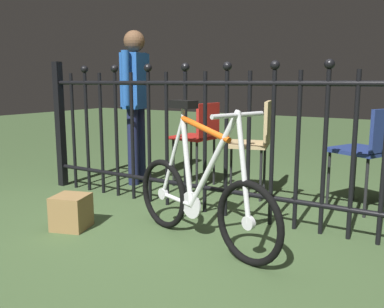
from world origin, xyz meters
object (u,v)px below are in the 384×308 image
object	(u,v)px
chair_tan	(255,138)
person_visitor	(135,95)
chair_red	(199,134)
bicycle	(201,196)
display_crate	(71,212)
chair_navy	(371,146)

from	to	relation	value
chair_tan	person_visitor	size ratio (longest dim) A/B	0.57
chair_red	person_visitor	world-z (taller)	person_visitor
chair_tan	person_visitor	distance (m)	1.28
bicycle	display_crate	xyz separation A→B (m)	(-0.92, -0.24, -0.20)
person_visitor	chair_tan	bearing A→B (deg)	7.44
chair_red	person_visitor	xyz separation A→B (m)	(-0.62, -0.20, 0.37)
chair_navy	display_crate	distance (m)	2.34
bicycle	person_visitor	size ratio (longest dim) A/B	0.82
bicycle	chair_navy	xyz separation A→B (m)	(0.79, 1.30, 0.21)
display_crate	chair_navy	bearing A→B (deg)	42.04
chair_navy	chair_red	xyz separation A→B (m)	(-1.55, -0.04, -0.00)
display_crate	person_visitor	bearing A→B (deg)	109.61
person_visitor	display_crate	xyz separation A→B (m)	(0.46, -1.30, -0.78)
chair_navy	chair_tan	world-z (taller)	chair_tan
bicycle	chair_red	size ratio (longest dim) A/B	1.51
chair_navy	chair_tan	bearing A→B (deg)	-175.10
chair_navy	person_visitor	distance (m)	2.22
chair_red	chair_tan	distance (m)	0.60
chair_red	chair_tan	bearing A→B (deg)	-4.23
chair_navy	chair_tan	distance (m)	0.96
person_visitor	chair_navy	bearing A→B (deg)	6.33
chair_navy	display_crate	world-z (taller)	chair_navy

